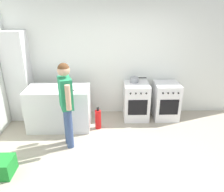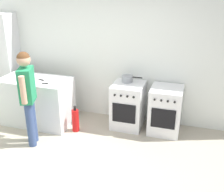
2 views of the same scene
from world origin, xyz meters
name	(u,v)px [view 1 (image 1 of 2)]	position (x,y,z in m)	size (l,w,h in m)	color
ground_plane	(126,160)	(0.00, 0.00, 0.00)	(8.00, 8.00, 0.00)	#ADA38E
back_wall	(121,60)	(0.00, 1.95, 1.30)	(6.00, 0.10, 2.60)	silver
counter_unit	(59,108)	(-1.35, 1.20, 0.45)	(1.30, 0.70, 0.90)	silver
oven_left	(136,101)	(0.35, 1.58, 0.43)	(0.57, 0.62, 0.85)	white
oven_right	(166,101)	(1.05, 1.58, 0.43)	(0.56, 0.62, 0.85)	white
pot	(134,80)	(0.30, 1.68, 0.91)	(0.38, 0.20, 0.13)	gray
knife_chef	(76,90)	(-0.96, 1.06, 0.90)	(0.31, 0.12, 0.01)	silver
knife_carving	(61,88)	(-1.29, 1.21, 0.90)	(0.33, 0.12, 0.01)	silver
person	(66,99)	(-1.05, 0.50, 0.95)	(0.30, 0.54, 1.60)	#384C7A
fire_extinguisher	(98,119)	(-0.52, 1.10, 0.22)	(0.13, 0.13, 0.50)	red
larder_cabinet	(19,77)	(-2.30, 1.68, 1.00)	(0.48, 0.44, 2.00)	silver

